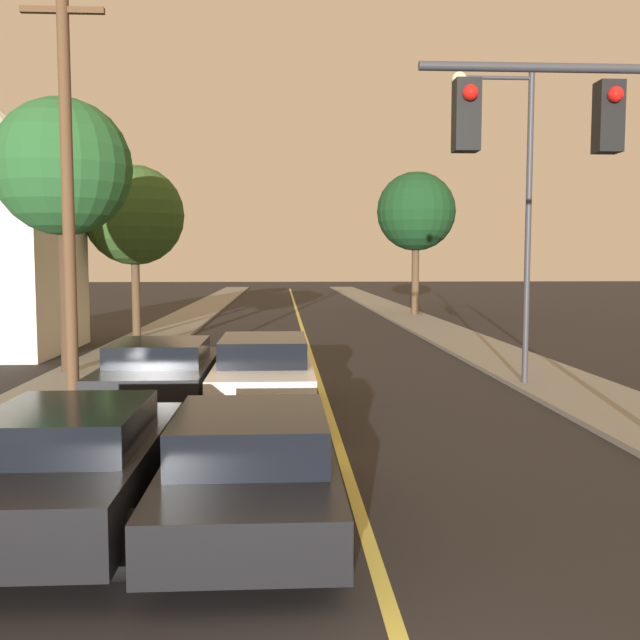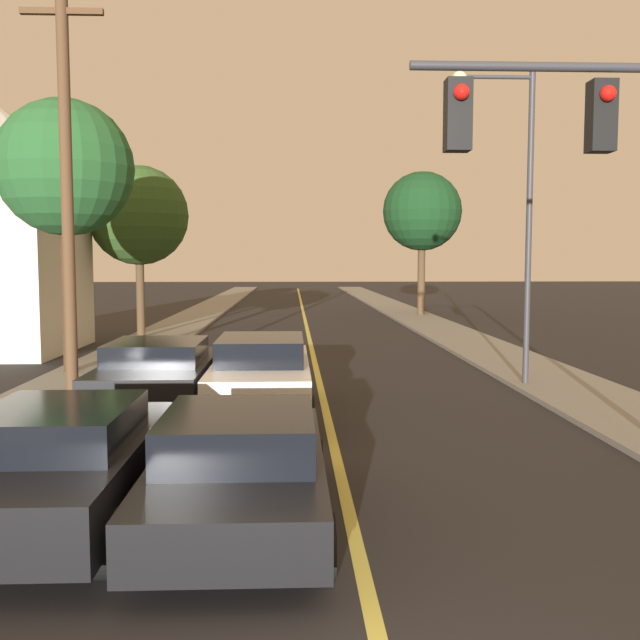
{
  "view_description": "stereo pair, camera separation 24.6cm",
  "coord_description": "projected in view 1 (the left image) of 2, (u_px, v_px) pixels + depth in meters",
  "views": [
    {
      "loc": [
        -0.92,
        -3.6,
        3.01
      ],
      "look_at": [
        0.0,
        13.37,
        1.6
      ],
      "focal_mm": 40.0,
      "sensor_mm": 36.0,
      "label": 1
    },
    {
      "loc": [
        -0.68,
        -3.61,
        3.01
      ],
      "look_at": [
        0.0,
        13.37,
        1.6
      ],
      "focal_mm": 40.0,
      "sensor_mm": 36.0,
      "label": 2
    }
  ],
  "objects": [
    {
      "name": "tree_left_near",
      "position": [
        63.0,
        169.0,
        18.24
      ],
      "size": [
        3.5,
        3.5,
        7.04
      ],
      "color": "#3D2B1C",
      "rests_on": "ground"
    },
    {
      "name": "car_near_lane_second",
      "position": [
        264.0,
        375.0,
        13.78
      ],
      "size": [
        1.94,
        4.98,
        1.56
      ],
      "color": "white",
      "rests_on": "ground"
    },
    {
      "name": "car_near_lane_front",
      "position": [
        252.0,
        466.0,
        8.04
      ],
      "size": [
        1.99,
        4.55,
        1.35
      ],
      "color": "black",
      "rests_on": "ground"
    },
    {
      "name": "sidewalk_left",
      "position": [
        194.0,
        314.0,
        39.38
      ],
      "size": [
        2.5,
        80.0,
        0.12
      ],
      "color": "gray",
      "rests_on": "ground"
    },
    {
      "name": "car_outer_lane_front",
      "position": [
        74.0,
        463.0,
        7.98
      ],
      "size": [
        1.92,
        4.41,
        1.42
      ],
      "color": "black",
      "rests_on": "ground"
    },
    {
      "name": "tree_left_far",
      "position": [
        134.0,
        216.0,
        26.65
      ],
      "size": [
        3.73,
        3.73,
        6.46
      ],
      "color": "#4C3823",
      "rests_on": "ground"
    },
    {
      "name": "utility_pole_left",
      "position": [
        68.0,
        188.0,
        14.02
      ],
      "size": [
        1.6,
        0.24,
        8.32
      ],
      "color": "#513823",
      "rests_on": "ground"
    },
    {
      "name": "car_outer_lane_second",
      "position": [
        161.0,
        376.0,
        13.77
      ],
      "size": [
        2.08,
        4.55,
        1.49
      ],
      "color": "black",
      "rests_on": "ground"
    },
    {
      "name": "road_surface",
      "position": [
        298.0,
        315.0,
        39.7
      ],
      "size": [
        9.04,
        80.0,
        0.01
      ],
      "color": "black",
      "rests_on": "ground"
    },
    {
      "name": "streetlamp_right",
      "position": [
        510.0,
        185.0,
        16.6
      ],
      "size": [
        1.94,
        0.36,
        7.24
      ],
      "color": "#333338",
      "rests_on": "ground"
    },
    {
      "name": "sidewalk_right",
      "position": [
        401.0,
        314.0,
        40.01
      ],
      "size": [
        2.5,
        80.0,
        0.12
      ],
      "color": "gray",
      "rests_on": "ground"
    },
    {
      "name": "tree_right_near",
      "position": [
        416.0,
        212.0,
        38.4
      ],
      "size": [
        4.24,
        4.24,
        7.68
      ],
      "color": "#4C3823",
      "rests_on": "ground"
    },
    {
      "name": "traffic_signal_mast",
      "position": [
        626.0,
        176.0,
        9.2
      ],
      "size": [
        4.19,
        0.42,
        5.59
      ],
      "color": "#333338",
      "rests_on": "ground"
    }
  ]
}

